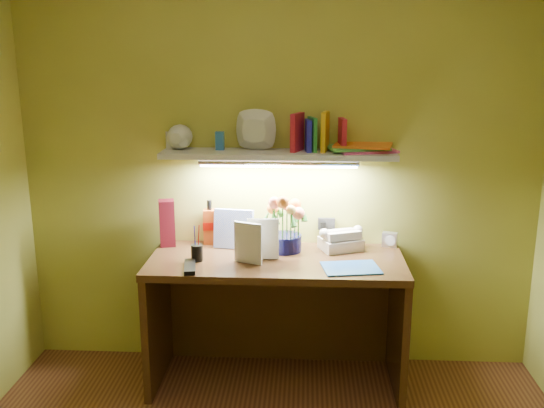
{
  "coord_description": "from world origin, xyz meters",
  "views": [
    {
      "loc": [
        0.15,
        -1.95,
        1.85
      ],
      "look_at": [
        -0.03,
        1.35,
        1.02
      ],
      "focal_mm": 40.0,
      "sensor_mm": 36.0,
      "label": 1
    }
  ],
  "objects_px": {
    "flower_bouquet": "(285,223)",
    "whisky_bottle": "(210,222)",
    "telephone": "(341,238)",
    "desk_clock": "(390,240)",
    "desk": "(276,321)"
  },
  "relations": [
    {
      "from": "desk",
      "to": "whisky_bottle",
      "type": "xyz_separation_m",
      "value": [
        -0.4,
        0.25,
        0.51
      ]
    },
    {
      "from": "telephone",
      "to": "desk_clock",
      "type": "bearing_deg",
      "value": -8.63
    },
    {
      "from": "telephone",
      "to": "desk",
      "type": "bearing_deg",
      "value": -175.58
    },
    {
      "from": "desk",
      "to": "whisky_bottle",
      "type": "relative_size",
      "value": 5.32
    },
    {
      "from": "flower_bouquet",
      "to": "desk",
      "type": "bearing_deg",
      "value": -106.89
    },
    {
      "from": "telephone",
      "to": "whisky_bottle",
      "type": "distance_m",
      "value": 0.77
    },
    {
      "from": "flower_bouquet",
      "to": "desk_clock",
      "type": "relative_size",
      "value": 3.86
    },
    {
      "from": "flower_bouquet",
      "to": "telephone",
      "type": "distance_m",
      "value": 0.34
    },
    {
      "from": "flower_bouquet",
      "to": "telephone",
      "type": "xyz_separation_m",
      "value": [
        0.32,
        0.04,
        -0.1
      ]
    },
    {
      "from": "desk",
      "to": "telephone",
      "type": "height_order",
      "value": "telephone"
    },
    {
      "from": "desk_clock",
      "to": "whisky_bottle",
      "type": "distance_m",
      "value": 1.06
    },
    {
      "from": "telephone",
      "to": "whisky_bottle",
      "type": "bearing_deg",
      "value": 152.76
    },
    {
      "from": "telephone",
      "to": "whisky_bottle",
      "type": "relative_size",
      "value": 0.84
    },
    {
      "from": "whisky_bottle",
      "to": "telephone",
      "type": "bearing_deg",
      "value": -5.23
    },
    {
      "from": "flower_bouquet",
      "to": "whisky_bottle",
      "type": "bearing_deg",
      "value": 166.24
    }
  ]
}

